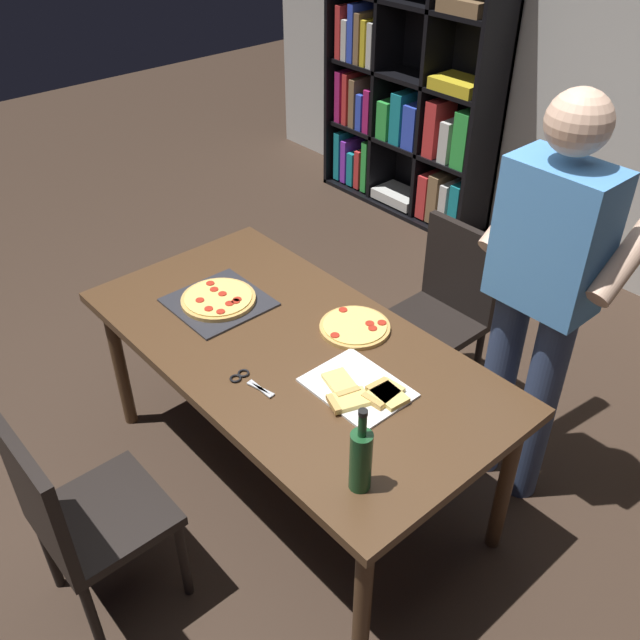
{
  "coord_description": "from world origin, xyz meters",
  "views": [
    {
      "loc": [
        1.69,
        -1.33,
        2.43
      ],
      "look_at": [
        0.0,
        0.15,
        0.8
      ],
      "focal_mm": 39.07,
      "sensor_mm": 36.0,
      "label": 1
    }
  ],
  "objects_px": {
    "chair_far_side": "(443,304)",
    "person_serving_pizza": "(544,289)",
    "dining_table": "(292,359)",
    "wine_bottle": "(361,459)",
    "kitchen_scissors": "(247,380)",
    "bookshelf": "(411,95)",
    "pepperoni_pizza_on_tray": "(219,300)",
    "second_pizza_plain": "(355,327)",
    "chair_near_camera": "(77,514)"
  },
  "relations": [
    {
      "from": "person_serving_pizza",
      "to": "wine_bottle",
      "type": "distance_m",
      "value": 1.03
    },
    {
      "from": "dining_table",
      "to": "second_pizza_plain",
      "type": "bearing_deg",
      "value": 70.92
    },
    {
      "from": "bookshelf",
      "to": "chair_far_side",
      "type": "bearing_deg",
      "value": -42.41
    },
    {
      "from": "chair_far_side",
      "to": "person_serving_pizza",
      "type": "xyz_separation_m",
      "value": [
        0.61,
        -0.22,
        0.49
      ]
    },
    {
      "from": "kitchen_scissors",
      "to": "person_serving_pizza",
      "type": "bearing_deg",
      "value": 60.92
    },
    {
      "from": "second_pizza_plain",
      "to": "kitchen_scissors",
      "type": "bearing_deg",
      "value": -93.16
    },
    {
      "from": "wine_bottle",
      "to": "second_pizza_plain",
      "type": "bearing_deg",
      "value": 137.36
    },
    {
      "from": "kitchen_scissors",
      "to": "second_pizza_plain",
      "type": "relative_size",
      "value": 0.69
    },
    {
      "from": "chair_far_side",
      "to": "kitchen_scissors",
      "type": "height_order",
      "value": "chair_far_side"
    },
    {
      "from": "pepperoni_pizza_on_tray",
      "to": "wine_bottle",
      "type": "distance_m",
      "value": 1.14
    },
    {
      "from": "chair_near_camera",
      "to": "chair_far_side",
      "type": "xyz_separation_m",
      "value": [
        0.0,
        1.89,
        0.0
      ]
    },
    {
      "from": "person_serving_pizza",
      "to": "kitchen_scissors",
      "type": "xyz_separation_m",
      "value": [
        -0.55,
        -0.99,
        -0.24
      ]
    },
    {
      "from": "kitchen_scissors",
      "to": "chair_near_camera",
      "type": "bearing_deg",
      "value": -95.06
    },
    {
      "from": "chair_far_side",
      "to": "wine_bottle",
      "type": "height_order",
      "value": "wine_bottle"
    },
    {
      "from": "second_pizza_plain",
      "to": "pepperoni_pizza_on_tray",
      "type": "bearing_deg",
      "value": -149.43
    },
    {
      "from": "bookshelf",
      "to": "person_serving_pizza",
      "type": "bearing_deg",
      "value": -37.19
    },
    {
      "from": "chair_far_side",
      "to": "person_serving_pizza",
      "type": "bearing_deg",
      "value": -19.86
    },
    {
      "from": "dining_table",
      "to": "second_pizza_plain",
      "type": "relative_size",
      "value": 6.23
    },
    {
      "from": "bookshelf",
      "to": "dining_table",
      "type": "bearing_deg",
      "value": -56.63
    },
    {
      "from": "pepperoni_pizza_on_tray",
      "to": "wine_bottle",
      "type": "bearing_deg",
      "value": -12.31
    },
    {
      "from": "chair_near_camera",
      "to": "wine_bottle",
      "type": "height_order",
      "value": "wine_bottle"
    },
    {
      "from": "dining_table",
      "to": "chair_far_side",
      "type": "xyz_separation_m",
      "value": [
        0.0,
        0.95,
        -0.17
      ]
    },
    {
      "from": "person_serving_pizza",
      "to": "kitchen_scissors",
      "type": "distance_m",
      "value": 1.15
    },
    {
      "from": "chair_far_side",
      "to": "bookshelf",
      "type": "relative_size",
      "value": 0.46
    },
    {
      "from": "wine_bottle",
      "to": "pepperoni_pizza_on_tray",
      "type": "bearing_deg",
      "value": 167.69
    },
    {
      "from": "chair_far_side",
      "to": "wine_bottle",
      "type": "bearing_deg",
      "value": -61.01
    },
    {
      "from": "wine_bottle",
      "to": "second_pizza_plain",
      "type": "distance_m",
      "value": 0.82
    },
    {
      "from": "wine_bottle",
      "to": "dining_table",
      "type": "bearing_deg",
      "value": 157.06
    },
    {
      "from": "chair_far_side",
      "to": "kitchen_scissors",
      "type": "distance_m",
      "value": 1.23
    },
    {
      "from": "chair_near_camera",
      "to": "wine_bottle",
      "type": "relative_size",
      "value": 2.85
    },
    {
      "from": "dining_table",
      "to": "wine_bottle",
      "type": "distance_m",
      "value": 0.77
    },
    {
      "from": "chair_near_camera",
      "to": "kitchen_scissors",
      "type": "xyz_separation_m",
      "value": [
        0.06,
        0.69,
        0.24
      ]
    },
    {
      "from": "chair_far_side",
      "to": "pepperoni_pizza_on_tray",
      "type": "relative_size",
      "value": 2.39
    },
    {
      "from": "bookshelf",
      "to": "person_serving_pizza",
      "type": "distance_m",
      "value": 2.73
    },
    {
      "from": "bookshelf",
      "to": "wine_bottle",
      "type": "xyz_separation_m",
      "value": [
        2.25,
        -2.67,
        0.03
      ]
    },
    {
      "from": "dining_table",
      "to": "chair_near_camera",
      "type": "height_order",
      "value": "chair_near_camera"
    },
    {
      "from": "person_serving_pizza",
      "to": "pepperoni_pizza_on_tray",
      "type": "xyz_separation_m",
      "value": [
        -1.04,
        -0.77,
        -0.23
      ]
    },
    {
      "from": "kitchen_scissors",
      "to": "wine_bottle",
      "type": "bearing_deg",
      "value": -2.79
    },
    {
      "from": "bookshelf",
      "to": "kitchen_scissors",
      "type": "bearing_deg",
      "value": -58.34
    },
    {
      "from": "dining_table",
      "to": "chair_near_camera",
      "type": "distance_m",
      "value": 0.96
    },
    {
      "from": "wine_bottle",
      "to": "kitchen_scissors",
      "type": "xyz_separation_m",
      "value": [
        -0.62,
        0.03,
        -0.11
      ]
    },
    {
      "from": "person_serving_pizza",
      "to": "pepperoni_pizza_on_tray",
      "type": "bearing_deg",
      "value": -143.27
    },
    {
      "from": "chair_far_side",
      "to": "kitchen_scissors",
      "type": "bearing_deg",
      "value": -87.12
    },
    {
      "from": "chair_near_camera",
      "to": "second_pizza_plain",
      "type": "distance_m",
      "value": 1.23
    },
    {
      "from": "wine_bottle",
      "to": "chair_near_camera",
      "type": "bearing_deg",
      "value": -136.22
    },
    {
      "from": "bookshelf",
      "to": "kitchen_scissors",
      "type": "height_order",
      "value": "bookshelf"
    },
    {
      "from": "kitchen_scissors",
      "to": "second_pizza_plain",
      "type": "distance_m",
      "value": 0.52
    },
    {
      "from": "dining_table",
      "to": "chair_near_camera",
      "type": "relative_size",
      "value": 1.98
    },
    {
      "from": "dining_table",
      "to": "person_serving_pizza",
      "type": "height_order",
      "value": "person_serving_pizza"
    },
    {
      "from": "bookshelf",
      "to": "kitchen_scissors",
      "type": "xyz_separation_m",
      "value": [
        1.63,
        -2.64,
        -0.08
      ]
    }
  ]
}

